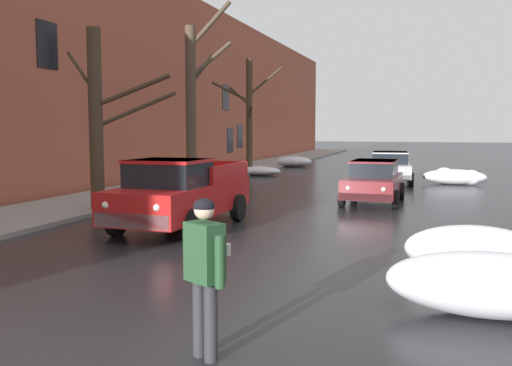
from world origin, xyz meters
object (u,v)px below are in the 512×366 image
bare_tree_mid_block (193,100)px  pickup_truck_red_approaching_near_lane (180,193)px  sedan_silver_parked_kerbside_mid (390,167)px  sedan_maroon_parked_kerbside_close (374,180)px  pedestrian_with_coffee (205,265)px  bare_tree_far_down_block (249,114)px  bare_tree_second_along_sidewalk (99,119)px

bare_tree_mid_block → pickup_truck_red_approaching_near_lane: (3.34, -8.55, -2.74)m
pickup_truck_red_approaching_near_lane → sedan_silver_parked_kerbside_mid: 14.15m
sedan_maroon_parked_kerbside_close → sedan_silver_parked_kerbside_mid: same height
bare_tree_mid_block → sedan_silver_parked_kerbside_mid: bare_tree_mid_block is taller
pickup_truck_red_approaching_near_lane → pedestrian_with_coffee: size_ratio=2.82×
bare_tree_mid_block → sedan_maroon_parked_kerbside_close: (7.43, -2.10, -2.87)m
bare_tree_far_down_block → sedan_maroon_parked_kerbside_close: bare_tree_far_down_block is taller
sedan_maroon_parked_kerbside_close → pedestrian_with_coffee: (-0.38, -13.75, 0.28)m
bare_tree_mid_block → sedan_silver_parked_kerbside_mid: 9.40m
bare_tree_far_down_block → bare_tree_mid_block: bearing=-89.3°
bare_tree_mid_block → bare_tree_far_down_block: (-0.09, 7.41, -0.38)m
bare_tree_far_down_block → pickup_truck_red_approaching_near_lane: (3.44, -15.96, -2.36)m
bare_tree_second_along_sidewalk → sedan_maroon_parked_kerbside_close: 9.04m
pickup_truck_red_approaching_near_lane → pedestrian_with_coffee: (3.71, -7.30, 0.16)m
sedan_maroon_parked_kerbside_close → bare_tree_mid_block: bearing=164.2°
bare_tree_mid_block → sedan_maroon_parked_kerbside_close: bearing=-15.8°
bare_tree_far_down_block → pedestrian_with_coffee: (7.14, -23.26, -2.21)m
bare_tree_second_along_sidewalk → pickup_truck_red_approaching_near_lane: bearing=-27.0°
bare_tree_far_down_block → pickup_truck_red_approaching_near_lane: bearing=-77.9°
pedestrian_with_coffee → bare_tree_mid_block: bearing=114.0°
pickup_truck_red_approaching_near_lane → sedan_maroon_parked_kerbside_close: bearing=57.6°
bare_tree_far_down_block → pedestrian_with_coffee: size_ratio=3.48×
sedan_maroon_parked_kerbside_close → pedestrian_with_coffee: size_ratio=2.32×
bare_tree_second_along_sidewalk → sedan_silver_parked_kerbside_mid: size_ratio=1.31×
bare_tree_second_along_sidewalk → pedestrian_with_coffee: (7.05, -9.00, -1.73)m
pedestrian_with_coffee → bare_tree_second_along_sidewalk: bearing=128.1°
bare_tree_second_along_sidewalk → bare_tree_far_down_block: (-0.10, 14.26, 0.47)m
bare_tree_far_down_block → pedestrian_with_coffee: 24.43m
bare_tree_mid_block → sedan_silver_parked_kerbside_mid: (7.43, 5.00, -2.87)m
bare_tree_far_down_block → pedestrian_with_coffee: bearing=-72.9°
sedan_maroon_parked_kerbside_close → pedestrian_with_coffee: 13.76m
bare_tree_far_down_block → sedan_silver_parked_kerbside_mid: bearing=-17.8°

